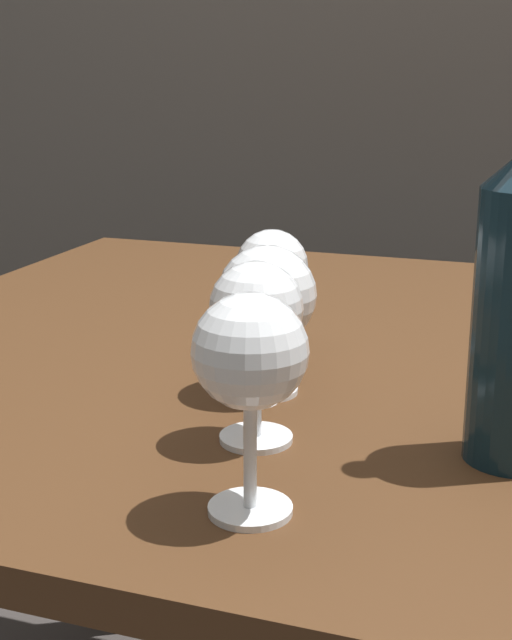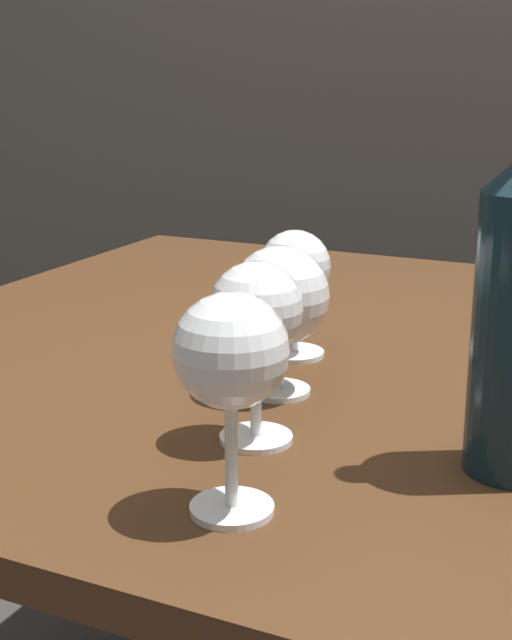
% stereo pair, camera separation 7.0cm
% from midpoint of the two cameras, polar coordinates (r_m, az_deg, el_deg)
% --- Properties ---
extents(dining_table, '(1.13, 0.96, 0.71)m').
position_cam_midpoint_polar(dining_table, '(0.98, 4.85, -7.06)').
color(dining_table, '#472B16').
rests_on(dining_table, ground_plane).
extents(wine_glass_chardonnay, '(0.08, 0.08, 0.15)m').
position_cam_midpoint_polar(wine_glass_chardonnay, '(0.58, -4.17, -2.21)').
color(wine_glass_chardonnay, white).
rests_on(wine_glass_chardonnay, dining_table).
extents(wine_glass_pinot, '(0.07, 0.07, 0.15)m').
position_cam_midpoint_polar(wine_glass_pinot, '(0.69, -2.87, 0.37)').
color(wine_glass_pinot, white).
rests_on(wine_glass_pinot, dining_table).
extents(wine_glass_white, '(0.09, 0.09, 0.14)m').
position_cam_midpoint_polar(wine_glass_white, '(0.80, -1.78, 1.46)').
color(wine_glass_white, white).
rests_on(wine_glass_white, dining_table).
extents(wine_glass_amber, '(0.07, 0.07, 0.13)m').
position_cam_midpoint_polar(wine_glass_amber, '(0.91, -1.18, 3.16)').
color(wine_glass_amber, white).
rests_on(wine_glass_amber, dining_table).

